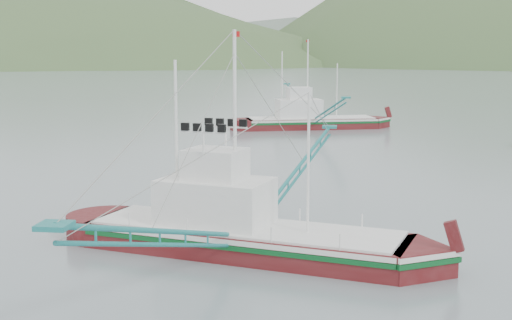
# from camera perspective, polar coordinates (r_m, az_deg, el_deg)

# --- Properties ---
(ground) EXTENTS (1200.00, 1200.00, 0.00)m
(ground) POSITION_cam_1_polar(r_m,az_deg,el_deg) (34.11, -1.33, -6.88)
(ground) COLOR slate
(ground) RESTS_ON ground
(main_boat) EXTENTS (15.38, 26.43, 10.90)m
(main_boat) POSITION_cam_1_polar(r_m,az_deg,el_deg) (32.42, -1.13, -3.99)
(main_boat) COLOR #4B0C0E
(main_boat) RESTS_ON ground
(bg_boat_far) EXTENTS (15.67, 26.77, 11.11)m
(bg_boat_far) POSITION_cam_1_polar(r_m,az_deg,el_deg) (83.48, 4.37, 3.98)
(bg_boat_far) COLOR #4B0C0E
(bg_boat_far) RESTS_ON ground
(headland_left) EXTENTS (448.00, 308.00, 210.00)m
(headland_left) POSITION_cam_1_polar(r_m,az_deg,el_deg) (433.97, -17.88, 7.28)
(headland_left) COLOR #3D592E
(headland_left) RESTS_ON ground
(ridge_distant) EXTENTS (960.00, 400.00, 240.00)m
(ridge_distant) POSITION_cam_1_polar(r_m,az_deg,el_deg) (593.02, 10.01, 7.90)
(ridge_distant) COLOR slate
(ridge_distant) RESTS_ON ground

